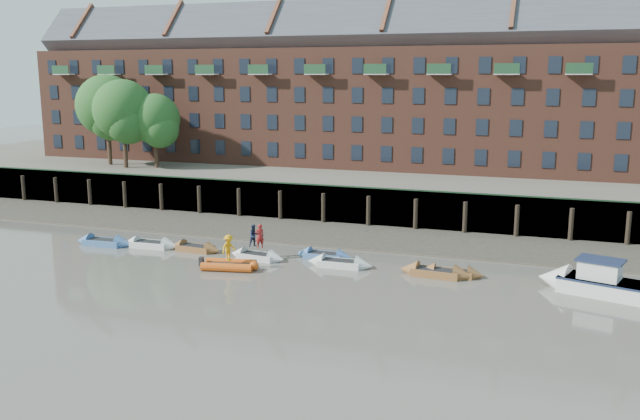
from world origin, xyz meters
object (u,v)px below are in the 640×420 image
at_px(rowboat_7, 451,273).
at_px(rowboat_0, 104,242).
at_px(rowboat_1, 151,244).
at_px(rowboat_5, 340,263).
at_px(person_rib_crew, 229,248).
at_px(rowboat_3, 257,256).
at_px(rowboat_4, 324,256).
at_px(person_rower_b, 254,236).
at_px(rowboat_6, 436,273).
at_px(person_rower_a, 260,236).
at_px(rowboat_2, 195,248).
at_px(rib_tender, 231,265).
at_px(motor_launch, 587,281).

bearing_deg(rowboat_7, rowboat_0, 179.49).
height_order(rowboat_1, rowboat_5, rowboat_1).
distance_m(rowboat_5, person_rib_crew, 7.41).
xyz_separation_m(rowboat_1, rowboat_7, (22.09, -0.11, -0.02)).
height_order(rowboat_3, rowboat_4, rowboat_3).
height_order(rowboat_5, person_rib_crew, person_rib_crew).
distance_m(rowboat_7, person_rower_b, 13.68).
height_order(rowboat_3, person_rower_b, person_rower_b).
height_order(rowboat_5, rowboat_6, rowboat_6).
distance_m(rowboat_0, rowboat_6, 24.84).
distance_m(rowboat_1, rowboat_3, 8.81).
xyz_separation_m(rowboat_3, person_rower_a, (0.20, 0.05, 1.45)).
distance_m(rowboat_1, rowboat_2, 3.64).
relative_size(rowboat_6, person_rower_b, 3.05).
xyz_separation_m(rowboat_1, rib_tender, (8.19, -3.21, 0.05)).
relative_size(rowboat_7, person_rib_crew, 2.39).
relative_size(rowboat_0, person_rower_a, 2.76).
distance_m(rowboat_4, person_rower_a, 4.67).
bearing_deg(rowboat_7, rowboat_4, 169.85).
bearing_deg(rowboat_3, rowboat_1, -176.38).
bearing_deg(rowboat_4, rowboat_1, -173.35).
xyz_separation_m(rowboat_2, person_rower_a, (5.36, -0.54, 1.45)).
xyz_separation_m(rowboat_2, motor_launch, (26.44, -0.84, 0.47)).
height_order(rowboat_1, person_rower_b, person_rower_b).
bearing_deg(rib_tender, rowboat_6, 1.63).
bearing_deg(person_rib_crew, rowboat_7, -57.19).
bearing_deg(motor_launch, rowboat_2, 14.68).
xyz_separation_m(rowboat_0, rib_tender, (11.86, -2.60, 0.04)).
height_order(rowboat_4, person_rower_b, person_rower_b).
bearing_deg(person_rib_crew, person_rower_b, 12.81).
bearing_deg(rowboat_7, rowboat_1, 178.09).
bearing_deg(person_rib_crew, rowboat_0, 96.77).
relative_size(rowboat_1, rib_tender, 1.20).
bearing_deg(rowboat_6, rowboat_2, -177.54).
relative_size(rowboat_4, person_rower_b, 2.67).
xyz_separation_m(rowboat_0, rowboat_3, (12.47, 0.17, -0.02)).
xyz_separation_m(rowboat_5, rib_tender, (-6.58, -2.86, 0.05)).
bearing_deg(rowboat_3, rowboat_2, -179.99).
bearing_deg(rowboat_1, person_rib_crew, -24.54).
height_order(rowboat_1, rowboat_6, rowboat_6).
bearing_deg(rowboat_4, person_rib_crew, -136.41).
height_order(motor_launch, person_rower_a, person_rower_a).
relative_size(rowboat_3, person_rower_a, 2.55).
xyz_separation_m(rowboat_1, rowboat_2, (3.64, 0.14, -0.02)).
distance_m(rowboat_1, rowboat_5, 14.77).
bearing_deg(rowboat_5, rowboat_6, -1.82).
relative_size(rowboat_0, person_rib_crew, 2.68).
height_order(rowboat_0, rowboat_2, rowboat_0).
xyz_separation_m(rowboat_2, person_rib_crew, (4.46, -3.48, 1.26)).
height_order(rowboat_5, rib_tender, rowboat_5).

